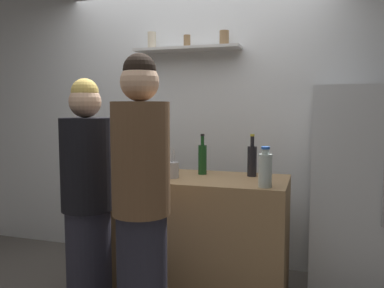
{
  "coord_description": "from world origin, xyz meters",
  "views": [
    {
      "loc": [
        1.04,
        -2.27,
        1.44
      ],
      "look_at": [
        0.17,
        0.53,
        1.17
      ],
      "focal_mm": 36.41,
      "sensor_mm": 36.0,
      "label": 1
    }
  ],
  "objects_px": {
    "wine_bottle_dark_glass": "(252,160)",
    "wine_bottle_pale_glass": "(126,163)",
    "wine_bottle_green_glass": "(202,159)",
    "person_brown_jacket": "(141,206)",
    "person_blonde": "(88,204)",
    "water_bottle_plastic": "(265,169)",
    "utensil_holder": "(172,170)",
    "refrigerator": "(352,193)",
    "wine_bottle_amber_glass": "(147,163)",
    "baking_pan": "(154,170)"
  },
  "relations": [
    {
      "from": "utensil_holder",
      "to": "person_blonde",
      "type": "distance_m",
      "value": 0.67
    },
    {
      "from": "water_bottle_plastic",
      "to": "person_blonde",
      "type": "bearing_deg",
      "value": -163.16
    },
    {
      "from": "wine_bottle_amber_glass",
      "to": "person_blonde",
      "type": "relative_size",
      "value": 0.2
    },
    {
      "from": "baking_pan",
      "to": "wine_bottle_green_glass",
      "type": "bearing_deg",
      "value": 5.67
    },
    {
      "from": "wine_bottle_amber_glass",
      "to": "water_bottle_plastic",
      "type": "bearing_deg",
      "value": 1.55
    },
    {
      "from": "wine_bottle_green_glass",
      "to": "water_bottle_plastic",
      "type": "bearing_deg",
      "value": -34.29
    },
    {
      "from": "wine_bottle_dark_glass",
      "to": "person_brown_jacket",
      "type": "bearing_deg",
      "value": -119.46
    },
    {
      "from": "person_brown_jacket",
      "to": "person_blonde",
      "type": "bearing_deg",
      "value": -122.64
    },
    {
      "from": "person_blonde",
      "to": "utensil_holder",
      "type": "bearing_deg",
      "value": 98.09
    },
    {
      "from": "refrigerator",
      "to": "wine_bottle_pale_glass",
      "type": "xyz_separation_m",
      "value": [
        -1.64,
        -0.48,
        0.23
      ]
    },
    {
      "from": "refrigerator",
      "to": "wine_bottle_amber_glass",
      "type": "height_order",
      "value": "refrigerator"
    },
    {
      "from": "wine_bottle_green_glass",
      "to": "wine_bottle_pale_glass",
      "type": "bearing_deg",
      "value": -150.89
    },
    {
      "from": "wine_bottle_pale_glass",
      "to": "water_bottle_plastic",
      "type": "height_order",
      "value": "wine_bottle_pale_glass"
    },
    {
      "from": "person_blonde",
      "to": "water_bottle_plastic",
      "type": "bearing_deg",
      "value": 65.98
    },
    {
      "from": "baking_pan",
      "to": "wine_bottle_dark_glass",
      "type": "relative_size",
      "value": 1.05
    },
    {
      "from": "baking_pan",
      "to": "wine_bottle_green_glass",
      "type": "height_order",
      "value": "wine_bottle_green_glass"
    },
    {
      "from": "wine_bottle_green_glass",
      "to": "wine_bottle_amber_glass",
      "type": "bearing_deg",
      "value": -128.6
    },
    {
      "from": "wine_bottle_amber_glass",
      "to": "person_brown_jacket",
      "type": "height_order",
      "value": "person_brown_jacket"
    },
    {
      "from": "wine_bottle_pale_glass",
      "to": "water_bottle_plastic",
      "type": "relative_size",
      "value": 1.02
    },
    {
      "from": "baking_pan",
      "to": "wine_bottle_green_glass",
      "type": "distance_m",
      "value": 0.41
    },
    {
      "from": "refrigerator",
      "to": "person_blonde",
      "type": "relative_size",
      "value": 0.98
    },
    {
      "from": "refrigerator",
      "to": "utensil_holder",
      "type": "height_order",
      "value": "refrigerator"
    },
    {
      "from": "water_bottle_plastic",
      "to": "person_brown_jacket",
      "type": "bearing_deg",
      "value": -141.77
    },
    {
      "from": "wine_bottle_green_glass",
      "to": "person_brown_jacket",
      "type": "bearing_deg",
      "value": -98.08
    },
    {
      "from": "wine_bottle_pale_glass",
      "to": "person_blonde",
      "type": "xyz_separation_m",
      "value": [
        -0.08,
        -0.42,
        -0.22
      ]
    },
    {
      "from": "wine_bottle_dark_glass",
      "to": "wine_bottle_pale_glass",
      "type": "bearing_deg",
      "value": -160.84
    },
    {
      "from": "wine_bottle_dark_glass",
      "to": "water_bottle_plastic",
      "type": "xyz_separation_m",
      "value": [
        0.14,
        -0.39,
        -0.01
      ]
    },
    {
      "from": "utensil_holder",
      "to": "refrigerator",
      "type": "bearing_deg",
      "value": 17.75
    },
    {
      "from": "wine_bottle_amber_glass",
      "to": "water_bottle_plastic",
      "type": "distance_m",
      "value": 0.84
    },
    {
      "from": "refrigerator",
      "to": "utensil_holder",
      "type": "bearing_deg",
      "value": -162.25
    },
    {
      "from": "wine_bottle_amber_glass",
      "to": "wine_bottle_pale_glass",
      "type": "distance_m",
      "value": 0.23
    },
    {
      "from": "refrigerator",
      "to": "person_brown_jacket",
      "type": "bearing_deg",
      "value": -139.21
    },
    {
      "from": "refrigerator",
      "to": "wine_bottle_amber_glass",
      "type": "xyz_separation_m",
      "value": [
        -1.43,
        -0.58,
        0.25
      ]
    },
    {
      "from": "refrigerator",
      "to": "person_brown_jacket",
      "type": "distance_m",
      "value": 1.65
    },
    {
      "from": "wine_bottle_amber_glass",
      "to": "utensil_holder",
      "type": "bearing_deg",
      "value": 51.24
    },
    {
      "from": "person_blonde",
      "to": "person_brown_jacket",
      "type": "bearing_deg",
      "value": 28.69
    },
    {
      "from": "refrigerator",
      "to": "person_blonde",
      "type": "bearing_deg",
      "value": -152.36
    },
    {
      "from": "wine_bottle_amber_glass",
      "to": "wine_bottle_green_glass",
      "type": "height_order",
      "value": "wine_bottle_amber_glass"
    },
    {
      "from": "refrigerator",
      "to": "water_bottle_plastic",
      "type": "xyz_separation_m",
      "value": [
        -0.59,
        -0.56,
        0.24
      ]
    },
    {
      "from": "person_brown_jacket",
      "to": "wine_bottle_dark_glass",
      "type": "bearing_deg",
      "value": 138.36
    },
    {
      "from": "wine_bottle_dark_glass",
      "to": "wine_bottle_pale_glass",
      "type": "relative_size",
      "value": 1.18
    },
    {
      "from": "refrigerator",
      "to": "utensil_holder",
      "type": "xyz_separation_m",
      "value": [
        -1.29,
        -0.41,
        0.18
      ]
    },
    {
      "from": "refrigerator",
      "to": "wine_bottle_green_glass",
      "type": "height_order",
      "value": "refrigerator"
    },
    {
      "from": "wine_bottle_pale_glass",
      "to": "wine_bottle_green_glass",
      "type": "distance_m",
      "value": 0.59
    },
    {
      "from": "water_bottle_plastic",
      "to": "wine_bottle_green_glass",
      "type": "bearing_deg",
      "value": 145.71
    },
    {
      "from": "wine_bottle_dark_glass",
      "to": "water_bottle_plastic",
      "type": "relative_size",
      "value": 1.2
    },
    {
      "from": "utensil_holder",
      "to": "person_blonde",
      "type": "bearing_deg",
      "value": -131.06
    },
    {
      "from": "utensil_holder",
      "to": "person_blonde",
      "type": "xyz_separation_m",
      "value": [
        -0.42,
        -0.48,
        -0.18
      ]
    },
    {
      "from": "wine_bottle_amber_glass",
      "to": "wine_bottle_pale_glass",
      "type": "height_order",
      "value": "wine_bottle_amber_glass"
    },
    {
      "from": "refrigerator",
      "to": "person_brown_jacket",
      "type": "xyz_separation_m",
      "value": [
        -1.24,
        -1.07,
        0.07
      ]
    }
  ]
}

